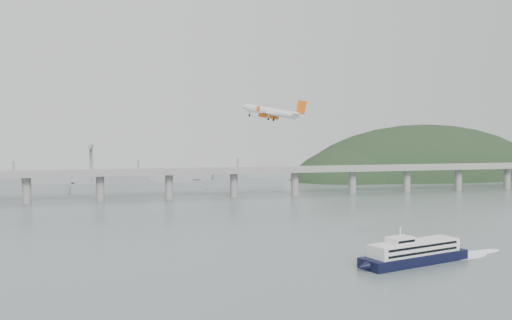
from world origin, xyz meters
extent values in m
plane|color=slate|center=(0.00, 0.00, 0.00)|extent=(900.00, 900.00, 0.00)
cube|color=gray|center=(0.00, 200.00, 20.00)|extent=(800.00, 22.00, 2.20)
cube|color=gray|center=(0.00, 189.50, 22.00)|extent=(800.00, 0.60, 1.80)
cube|color=gray|center=(0.00, 210.50, 22.00)|extent=(800.00, 0.60, 1.80)
cylinder|color=gray|center=(-130.00, 200.00, 9.50)|extent=(6.00, 6.00, 21.00)
cylinder|color=gray|center=(-80.00, 200.00, 9.50)|extent=(6.00, 6.00, 21.00)
cylinder|color=gray|center=(-30.00, 200.00, 9.50)|extent=(6.00, 6.00, 21.00)
cylinder|color=gray|center=(20.00, 200.00, 9.50)|extent=(6.00, 6.00, 21.00)
cylinder|color=gray|center=(70.00, 200.00, 9.50)|extent=(6.00, 6.00, 21.00)
cylinder|color=gray|center=(120.00, 200.00, 9.50)|extent=(6.00, 6.00, 21.00)
cylinder|color=gray|center=(170.00, 200.00, 9.50)|extent=(6.00, 6.00, 21.00)
cylinder|color=gray|center=(220.00, 200.00, 9.50)|extent=(6.00, 6.00, 21.00)
cylinder|color=gray|center=(270.00, 200.00, 9.50)|extent=(6.00, 6.00, 21.00)
ellipsoid|color=black|center=(270.00, 330.00, -18.00)|extent=(320.00, 150.00, 156.00)
ellipsoid|color=black|center=(175.00, 320.00, -12.00)|extent=(140.00, 110.00, 96.00)
ellipsoid|color=black|center=(360.00, 340.00, -25.00)|extent=(220.00, 140.00, 120.00)
cube|color=slate|center=(-150.00, 270.00, 4.00)|extent=(95.67, 20.15, 8.00)
cube|color=slate|center=(-159.50, 270.00, 12.00)|extent=(33.90, 15.02, 8.00)
cylinder|color=slate|center=(-150.00, 270.00, 20.00)|extent=(1.60, 1.60, 14.00)
cube|color=slate|center=(-50.00, 265.00, 4.00)|extent=(110.55, 21.43, 8.00)
cube|color=slate|center=(-61.00, 265.00, 12.00)|extent=(39.01, 16.73, 8.00)
cylinder|color=slate|center=(-50.00, 265.00, 20.00)|extent=(1.60, 1.60, 14.00)
cube|color=slate|center=(40.00, 275.00, 4.00)|extent=(85.00, 13.60, 8.00)
cube|color=slate|center=(31.50, 275.00, 12.00)|extent=(29.75, 11.90, 8.00)
cylinder|color=slate|center=(40.00, 275.00, 20.00)|extent=(1.60, 1.60, 14.00)
cube|color=slate|center=(-90.00, 300.00, 20.00)|extent=(3.00, 3.00, 40.00)
cube|color=slate|center=(-90.00, 290.00, 38.00)|extent=(3.00, 28.00, 3.00)
cube|color=black|center=(40.64, -28.07, 1.87)|extent=(48.14, 23.18, 3.75)
cone|color=black|center=(16.24, -34.73, 1.87)|extent=(5.50, 4.85, 3.75)
cube|color=white|center=(40.64, -28.07, 6.09)|extent=(40.42, 19.40, 4.68)
cube|color=black|center=(41.89, -32.63, 7.31)|extent=(34.38, 9.52, 0.94)
cube|color=black|center=(41.89, -32.63, 5.06)|extent=(34.38, 9.52, 0.94)
cube|color=black|center=(39.40, -23.50, 7.31)|extent=(34.38, 9.52, 0.94)
cube|color=black|center=(39.40, -23.50, 5.06)|extent=(34.38, 9.52, 0.94)
cube|color=white|center=(33.41, -30.04, 9.65)|extent=(10.76, 8.79, 2.44)
cube|color=black|center=(34.29, -33.25, 9.65)|extent=(8.16, 2.33, 0.94)
cylinder|color=white|center=(33.41, -30.04, 12.64)|extent=(0.58, 0.58, 3.75)
ellipsoid|color=white|center=(65.94, -21.16, 0.05)|extent=(29.58, 20.12, 0.19)
ellipsoid|color=white|center=(78.59, -17.71, 0.05)|extent=(21.29, 11.83, 0.19)
cylinder|color=silver|center=(11.54, 68.25, 61.17)|extent=(22.49, 25.37, 8.98)
cone|color=silver|center=(-0.05, 80.44, 64.13)|extent=(6.11, 6.18, 4.56)
cone|color=silver|center=(23.56, 55.62, 58.65)|extent=(6.92, 6.88, 4.74)
cube|color=silver|center=(12.09, 67.58, 59.94)|extent=(29.72, 29.04, 3.16)
cube|color=silver|center=(22.96, 56.32, 59.57)|extent=(11.55, 11.36, 1.51)
cube|color=#E2590F|center=(24.23, 55.24, 62.85)|extent=(4.62, 4.31, 7.67)
cylinder|color=#E2590F|center=(14.98, 72.93, 58.44)|extent=(5.02, 5.26, 3.21)
cylinder|color=black|center=(13.46, 74.53, 58.83)|extent=(2.33, 2.10, 2.49)
cube|color=silver|center=(15.15, 72.84, 59.49)|extent=(2.20, 2.20, 1.74)
cylinder|color=#E2590F|center=(6.56, 64.78, 59.05)|extent=(5.02, 5.26, 3.21)
cylinder|color=black|center=(5.04, 66.38, 59.44)|extent=(2.33, 2.10, 2.49)
cube|color=silver|center=(6.73, 64.68, 60.10)|extent=(2.20, 2.20, 1.74)
cylinder|color=black|center=(13.78, 69.68, 57.91)|extent=(0.94, 0.77, 2.61)
cylinder|color=black|center=(13.60, 69.78, 56.75)|extent=(1.29, 1.24, 1.38)
cylinder|color=black|center=(9.80, 65.82, 58.19)|extent=(0.94, 0.77, 2.61)
cylinder|color=black|center=(9.61, 65.93, 57.04)|extent=(1.29, 1.24, 1.38)
cylinder|color=black|center=(2.38, 77.66, 60.45)|extent=(0.94, 0.77, 2.61)
cylinder|color=black|center=(2.19, 77.76, 59.30)|extent=(1.29, 1.24, 1.38)
cube|color=#E2590F|center=(26.76, 78.54, 59.89)|extent=(1.71, 1.60, 2.83)
cube|color=#E2590F|center=(0.72, 53.34, 61.76)|extent=(1.71, 1.60, 2.83)
camera|label=1|loc=(-69.18, -210.01, 49.17)|focal=38.00mm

